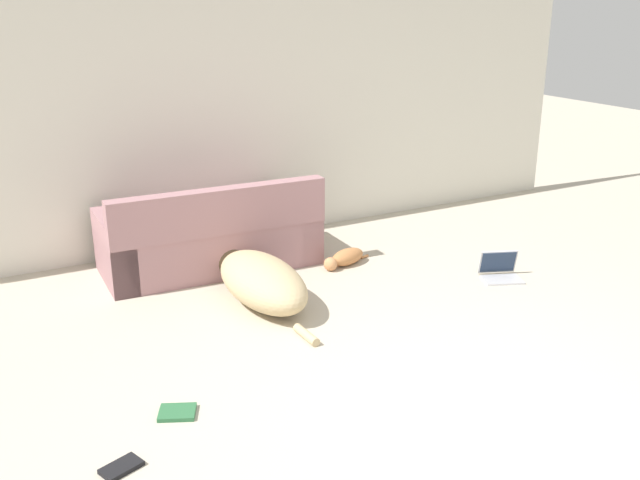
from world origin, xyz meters
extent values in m
plane|color=#BCB29E|center=(0.00, 0.00, 0.00)|extent=(20.00, 20.00, 0.00)
cube|color=silver|center=(0.00, 3.51, 1.21)|extent=(7.62, 0.06, 2.42)
cube|color=#A3757A|center=(-0.44, 2.93, 0.19)|extent=(1.79, 0.84, 0.39)
cube|color=#A3757A|center=(-0.45, 2.60, 0.57)|extent=(1.77, 0.20, 0.37)
cube|color=#A3757A|center=(0.35, 2.90, 0.26)|extent=(0.23, 0.79, 0.53)
cube|color=#A3757A|center=(-1.22, 2.96, 0.26)|extent=(0.23, 0.79, 0.53)
ellipsoid|color=tan|center=(-0.37, 2.00, 0.18)|extent=(0.53, 1.08, 0.36)
sphere|color=brown|center=(-0.38, 2.61, 0.14)|extent=(0.29, 0.29, 0.28)
cylinder|color=tan|center=(-0.35, 1.34, 0.03)|extent=(0.07, 0.27, 0.06)
ellipsoid|color=#BC7A47|center=(0.60, 2.40, 0.07)|extent=(0.38, 0.26, 0.14)
sphere|color=tan|center=(0.40, 2.34, 0.06)|extent=(0.14, 0.14, 0.12)
cylinder|color=#BC7A47|center=(0.81, 2.46, 0.01)|extent=(0.09, 0.05, 0.02)
cube|color=#B7B7BC|center=(1.52, 1.49, 0.01)|extent=(0.36, 0.30, 0.02)
cube|color=#B7B7BC|center=(1.56, 1.61, 0.12)|extent=(0.31, 0.18, 0.20)
cube|color=#23334C|center=(1.56, 1.60, 0.12)|extent=(0.28, 0.16, 0.18)
cube|color=black|center=(-1.78, 0.54, 0.01)|extent=(0.22, 0.17, 0.02)
cube|color=#2D663D|center=(-1.39, 0.87, 0.01)|extent=(0.25, 0.23, 0.02)
camera|label=1|loc=(-2.32, -2.49, 2.20)|focal=40.00mm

